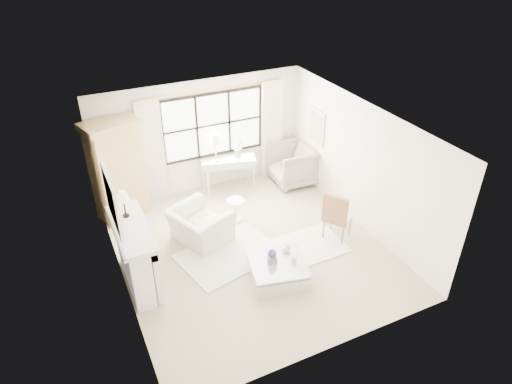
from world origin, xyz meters
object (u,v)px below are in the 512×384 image
(armoire, at_px, (117,170))
(coffee_table, at_px, (277,271))
(club_armchair, at_px, (200,226))
(console_table, at_px, (229,173))

(armoire, height_order, coffee_table, armoire)
(club_armchair, relative_size, coffee_table, 0.94)
(club_armchair, bearing_deg, coffee_table, -174.22)
(armoire, height_order, console_table, armoire)
(console_table, distance_m, coffee_table, 3.46)
(coffee_table, bearing_deg, club_armchair, 130.73)
(console_table, relative_size, club_armchair, 1.22)
(club_armchair, bearing_deg, console_table, -60.12)
(console_table, relative_size, coffee_table, 1.15)
(console_table, bearing_deg, coffee_table, -82.58)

